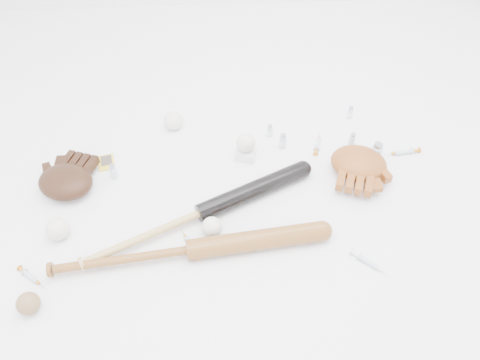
{
  "coord_description": "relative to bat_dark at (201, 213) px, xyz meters",
  "views": [
    {
      "loc": [
        -0.05,
        -1.14,
        1.37
      ],
      "look_at": [
        0.01,
        0.03,
        0.06
      ],
      "focal_mm": 35.0,
      "sensor_mm": 36.0,
      "label": 1
    }
  ],
  "objects": [
    {
      "name": "vial_2",
      "position": [
        0.34,
        0.36,
        0.0
      ],
      "size": [
        0.03,
        0.03,
        0.07
      ],
      "primitive_type": "cylinder",
      "color": "silver",
      "rests_on": "ground"
    },
    {
      "name": "syringe_3",
      "position": [
        0.57,
        -0.22,
        -0.02
      ],
      "size": [
        0.14,
        0.13,
        0.02
      ],
      "primitive_type": null,
      "rotation": [
        0.0,
        0.0,
        -0.73
      ],
      "color": "#ADBCC6",
      "rests_on": "ground"
    },
    {
      "name": "baseball_upper",
      "position": [
        -0.12,
        0.51,
        0.01
      ],
      "size": [
        0.08,
        0.08,
        0.08
      ],
      "primitive_type": "sphere",
      "color": "silver",
      "rests_on": "ground"
    },
    {
      "name": "baseball_mid",
      "position": [
        0.04,
        -0.07,
        0.0
      ],
      "size": [
        0.07,
        0.07,
        0.07
      ],
      "primitive_type": "sphere",
      "color": "silver",
      "rests_on": "ground"
    },
    {
      "name": "vial_5",
      "position": [
        0.66,
        0.53,
        -0.0
      ],
      "size": [
        0.02,
        0.02,
        0.06
      ],
      "primitive_type": "cylinder",
      "color": "silver",
      "rests_on": "ground"
    },
    {
      "name": "vial_1",
      "position": [
        0.29,
        0.43,
        -0.0
      ],
      "size": [
        0.02,
        0.02,
        0.06
      ],
      "primitive_type": "cylinder",
      "color": "silver",
      "rests_on": "ground"
    },
    {
      "name": "glove_tan",
      "position": [
        0.62,
        0.21,
        0.01
      ],
      "size": [
        0.34,
        0.34,
        0.09
      ],
      "primitive_type": null,
      "rotation": [
        0.0,
        0.0,
        2.79
      ],
      "color": "brown",
      "rests_on": "ground"
    },
    {
      "name": "baseball_on_pedestal",
      "position": [
        0.18,
        0.31,
        0.05
      ],
      "size": [
        0.08,
        0.08,
        0.08
      ],
      "primitive_type": "sphere",
      "color": "silver",
      "rests_on": "pedestal"
    },
    {
      "name": "baseball_left",
      "position": [
        -0.5,
        -0.05,
        0.01
      ],
      "size": [
        0.08,
        0.08,
        0.08
      ],
      "primitive_type": "sphere",
      "color": "silver",
      "rests_on": "ground"
    },
    {
      "name": "syringe_2",
      "position": [
        0.49,
        0.36,
        -0.03
      ],
      "size": [
        0.07,
        0.15,
        0.02
      ],
      "primitive_type": null,
      "rotation": [
        0.0,
        0.0,
        1.27
      ],
      "color": "#ADBCC6",
      "rests_on": "ground"
    },
    {
      "name": "vial_3",
      "position": [
        0.7,
        0.25,
        0.02
      ],
      "size": [
        0.04,
        0.04,
        0.1
      ],
      "primitive_type": "cylinder",
      "color": "silver",
      "rests_on": "ground"
    },
    {
      "name": "glove_dark",
      "position": [
        -0.51,
        0.17,
        0.01
      ],
      "size": [
        0.32,
        0.32,
        0.09
      ],
      "primitive_type": null,
      "rotation": [
        0.0,
        0.0,
        -0.34
      ],
      "color": "black",
      "rests_on": "ground"
    },
    {
      "name": "syringe_0",
      "position": [
        -0.56,
        -0.22,
        -0.03
      ],
      "size": [
        0.13,
        0.11,
        0.02
      ],
      "primitive_type": null,
      "rotation": [
        0.0,
        0.0,
        -0.67
      ],
      "color": "#ADBCC6",
      "rests_on": "ground"
    },
    {
      "name": "vial_0",
      "position": [
        0.63,
        0.35,
        -0.0
      ],
      "size": [
        0.02,
        0.02,
        0.07
      ],
      "primitive_type": "cylinder",
      "color": "silver",
      "rests_on": "ground"
    },
    {
      "name": "syringe_1",
      "position": [
        -0.04,
        -0.12,
        -0.03
      ],
      "size": [
        0.09,
        0.15,
        0.02
      ],
      "primitive_type": null,
      "rotation": [
        0.0,
        0.0,
        2.03
      ],
      "color": "#ADBCC6",
      "rests_on": "ground"
    },
    {
      "name": "trading_card",
      "position": [
        -0.39,
        0.3,
        -0.03
      ],
      "size": [
        0.08,
        0.1,
        0.0
      ],
      "primitive_type": "cube",
      "rotation": [
        0.0,
        0.0,
        0.22
      ],
      "color": "gold",
      "rests_on": "ground"
    },
    {
      "name": "pedestal",
      "position": [
        0.18,
        0.31,
        -0.01
      ],
      "size": [
        0.09,
        0.09,
        0.04
      ],
      "primitive_type": "cube",
      "rotation": [
        0.0,
        0.0,
        -0.26
      ],
      "color": "white",
      "rests_on": "ground"
    },
    {
      "name": "syringe_4",
      "position": [
        0.84,
        0.29,
        -0.02
      ],
      "size": [
        0.17,
        0.05,
        0.02
      ],
      "primitive_type": null,
      "rotation": [
        0.0,
        0.0,
        3.26
      ],
      "color": "#ADBCC6",
      "rests_on": "ground"
    },
    {
      "name": "bat_dark",
      "position": [
        0.0,
        0.0,
        0.0
      ],
      "size": [
        0.88,
        0.47,
        0.07
      ],
      "primitive_type": null,
      "rotation": [
        0.0,
        0.0,
        0.45
      ],
      "color": "black",
      "rests_on": "ground"
    },
    {
      "name": "vial_4",
      "position": [
        -0.34,
        0.22,
        -0.0
      ],
      "size": [
        0.03,
        0.03,
        0.07
      ],
      "primitive_type": "cylinder",
      "color": "silver",
      "rests_on": "ground"
    },
    {
      "name": "baseball_aged",
      "position": [
        -0.54,
        -0.33,
        0.0
      ],
      "size": [
        0.07,
        0.07,
        0.07
      ],
      "primitive_type": "sphere",
      "color": "olive",
      "rests_on": "ground"
    },
    {
      "name": "bat_wood",
      "position": [
        -0.04,
        -0.16,
        0.0
      ],
      "size": [
        0.99,
        0.19,
        0.07
      ],
      "primitive_type": null,
      "rotation": [
        0.0,
        0.0,
        0.12
      ],
      "color": "brown",
      "rests_on": "ground"
    }
  ]
}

